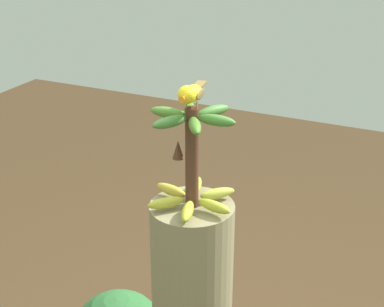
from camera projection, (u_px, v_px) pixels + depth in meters
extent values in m
cylinder|color=#4C2D1E|center=(192.00, 158.00, 1.83)|extent=(0.04, 0.04, 0.33)
ellipsoid|color=#ACB12C|center=(188.00, 211.00, 1.81)|extent=(0.07, 0.13, 0.03)
ellipsoid|color=#ACB02F|center=(214.00, 206.00, 1.84)|extent=(0.13, 0.06, 0.03)
ellipsoid|color=#ABB13B|center=(217.00, 193.00, 1.92)|extent=(0.11, 0.11, 0.03)
ellipsoid|color=gold|center=(196.00, 186.00, 1.97)|extent=(0.07, 0.13, 0.03)
ellipsoid|color=gold|center=(171.00, 190.00, 1.94)|extent=(0.13, 0.06, 0.03)
ellipsoid|color=gold|center=(166.00, 203.00, 1.86)|extent=(0.11, 0.11, 0.03)
ellipsoid|color=#417A30|center=(217.00, 120.00, 1.75)|extent=(0.12, 0.04, 0.03)
ellipsoid|color=#437731|center=(213.00, 111.00, 1.82)|extent=(0.09, 0.12, 0.03)
ellipsoid|color=#4D7B27|center=(189.00, 108.00, 1.85)|extent=(0.09, 0.12, 0.03)
ellipsoid|color=#4B7D2B|center=(168.00, 113.00, 1.81)|extent=(0.12, 0.04, 0.03)
ellipsoid|color=#417832|center=(170.00, 122.00, 1.74)|extent=(0.09, 0.12, 0.03)
ellipsoid|color=#487628|center=(195.00, 126.00, 1.71)|extent=(0.09, 0.12, 0.03)
cone|color=#4C2D1E|center=(178.00, 150.00, 1.84)|extent=(0.04, 0.04, 0.06)
cylinder|color=#C68933|center=(186.00, 104.00, 1.76)|extent=(0.00, 0.01, 0.02)
cylinder|color=#C68933|center=(197.00, 105.00, 1.76)|extent=(0.00, 0.01, 0.02)
ellipsoid|color=yellow|center=(192.00, 94.00, 1.75)|extent=(0.07, 0.11, 0.05)
ellipsoid|color=brown|center=(183.00, 92.00, 1.76)|extent=(0.02, 0.08, 0.03)
ellipsoid|color=brown|center=(201.00, 94.00, 1.74)|extent=(0.02, 0.08, 0.03)
cube|color=brown|center=(199.00, 85.00, 1.82)|extent=(0.04, 0.08, 0.01)
sphere|color=yellow|center=(187.00, 95.00, 1.70)|extent=(0.05, 0.05, 0.05)
sphere|color=black|center=(193.00, 95.00, 1.69)|extent=(0.01, 0.01, 0.01)
cone|color=orange|center=(183.00, 98.00, 1.67)|extent=(0.02, 0.03, 0.02)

